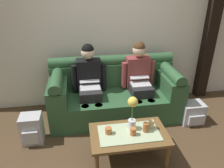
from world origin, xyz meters
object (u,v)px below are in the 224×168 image
Objects in this scene: couch at (115,94)px; person_right at (139,77)px; coffee_table at (129,136)px; cup_far_left at (151,124)px; backpack_left at (32,129)px; cup_near_left at (146,127)px; flower_vase at (132,111)px; cup_near_right at (133,131)px; cup_far_center at (108,131)px; person_left at (89,80)px; backpack_right at (192,113)px.

person_right is at bearing -0.40° from couch.
cup_far_left is (0.29, 0.05, 0.11)m from coffee_table.
person_right reaches higher than backpack_left.
cup_near_left is 1.07× the size of cup_far_left.
flower_vase is 0.32m from cup_far_left.
cup_near_right is 0.30m from cup_far_center.
person_right reaches higher than cup_far_left.
person_right reaches higher than couch.
coffee_table is 10.23× the size of cup_near_right.
backpack_left is at bearing -147.64° from person_left.
person_left is at bearing 120.10° from cup_near_left.
couch is at bearing 179.60° from person_right.
backpack_left is (-1.47, 0.52, -0.24)m from cup_near_left.
couch is 4.88× the size of backpack_left.
cup_far_left is at bearing 9.00° from coffee_table.
cup_near_right is (-0.37, -1.10, -0.22)m from person_right.
flower_vase is 3.78× the size of cup_near_left.
couch is at bearing 0.38° from person_left.
backpack_right is (0.97, 0.61, -0.29)m from cup_near_left.
backpack_right is (1.14, 0.65, -0.27)m from cup_near_right.
cup_far_center is at bearing -81.43° from person_left.
coffee_table is 1.33m from backpack_right.
person_left is 1.11m from backpack_left.
backpack_left is at bearing 154.45° from cup_far_center.
couch is 1.05m from cup_far_left.
cup_near_left is 0.28× the size of backpack_left.
cup_far_left is 0.32× the size of backpack_right.
person_right reaches higher than cup_near_right.
cup_near_left is at bearing -148.09° from backpack_right.
person_right is at bearing 68.85° from coffee_table.
cup_near_right reaches higher than cup_far_center.
couch reaches higher than cup_near_left.
backpack_left is at bearing 163.48° from cup_far_left.
cup_far_left reaches higher than coffee_table.
cup_near_right is at bearing -88.03° from couch.
cup_far_center is 0.23× the size of backpack_right.
flower_vase is (0.05, 0.07, 0.32)m from coffee_table.
cup_far_left is (-0.11, -1.01, -0.21)m from person_right.
backpack_right is at bearing 25.03° from flower_vase.
cup_far_left is at bearing -96.38° from person_right.
flower_vase is 4.85× the size of cup_near_right.
cup_near_left is 0.10m from cup_far_left.
person_left is 1.28× the size of coffee_table.
person_right is 13.04× the size of cup_near_right.
person_left is 2.69× the size of flower_vase.
person_right is 1.28× the size of coffee_table.
cup_far_center is at bearing -158.16° from backpack_right.
flower_vase is (-0.36, -0.98, 0.00)m from person_right.
cup_near_left reaches higher than cup_near_right.
coffee_table is (-0.00, -1.05, -0.04)m from couch.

